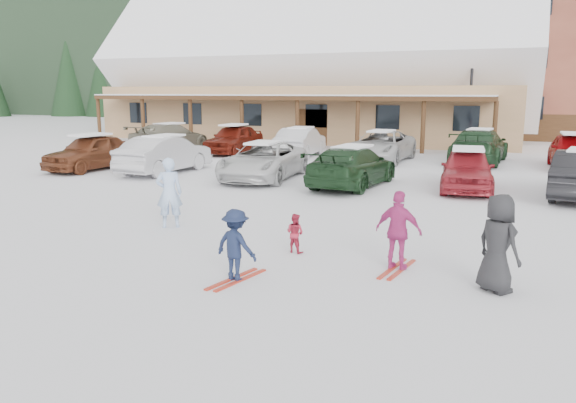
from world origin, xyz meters
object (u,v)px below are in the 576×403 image
at_px(child_navy, 236,245).
at_px(parked_car_10, 381,146).
at_px(lamp_post, 471,91).
at_px(parked_car_0, 91,152).
at_px(parked_car_4, 467,169).
at_px(parked_car_9, 301,142).
at_px(parked_car_12, 573,151).
at_px(parked_car_8, 234,139).
at_px(parked_car_7, 170,137).
at_px(toddler_red, 295,233).
at_px(adult_skier, 169,193).
at_px(parked_car_3, 352,166).
at_px(parked_car_2, 264,161).
at_px(child_magenta, 399,231).
at_px(day_lodge, 311,82).
at_px(bystander_dark, 498,243).
at_px(parked_car_1, 165,154).
at_px(parked_car_11, 479,146).

xyz_separation_m(child_navy, parked_car_10, (-1.54, 17.88, 0.08)).
distance_m(lamp_post, parked_car_0, 20.83).
distance_m(parked_car_4, parked_car_9, 11.32).
relative_size(parked_car_0, parked_car_10, 0.84).
relative_size(parked_car_4, parked_car_12, 0.92).
bearing_deg(parked_car_8, parked_car_10, -3.87).
bearing_deg(parked_car_7, toddler_red, 135.57).
bearing_deg(parked_car_8, child_navy, -63.02).
height_order(toddler_red, parked_car_7, parked_car_7).
bearing_deg(adult_skier, parked_car_3, -140.88).
relative_size(parked_car_0, parked_car_4, 1.06).
bearing_deg(parked_car_10, parked_car_2, -109.31).
xyz_separation_m(child_navy, parked_car_7, (-13.47, 18.03, 0.13)).
bearing_deg(child_magenta, child_navy, 42.02).
height_order(parked_car_4, parked_car_7, parked_car_7).
distance_m(child_navy, parked_car_0, 16.10).
bearing_deg(parked_car_12, day_lodge, 144.66).
distance_m(parked_car_8, parked_car_10, 8.10).
xyz_separation_m(parked_car_2, parked_car_9, (-1.39, 7.57, 0.04)).
bearing_deg(parked_car_9, child_magenta, 112.14).
distance_m(child_magenta, bystander_dark, 1.83).
distance_m(child_navy, parked_car_12, 19.62).
bearing_deg(parked_car_7, child_magenta, 139.17).
distance_m(child_navy, parked_car_1, 13.92).
bearing_deg(child_magenta, lamp_post, -79.72).
bearing_deg(parked_car_1, lamp_post, -123.02).
relative_size(adult_skier, parked_car_3, 0.36).
xyz_separation_m(day_lodge, parked_car_8, (-0.36, -10.98, -3.17)).
height_order(adult_skier, parked_car_1, adult_skier).
bearing_deg(parked_car_12, parked_car_9, 179.26).
bearing_deg(parked_car_3, parked_car_1, 3.10).
bearing_deg(parked_car_8, day_lodge, 87.38).
distance_m(adult_skier, parked_car_2, 7.96).
bearing_deg(parked_car_2, parked_car_8, 120.09).
bearing_deg(parked_car_2, parked_car_12, 30.01).
bearing_deg(lamp_post, parked_car_12, -55.42).
xyz_separation_m(toddler_red, parked_car_12, (6.37, 16.42, 0.35)).
distance_m(adult_skier, parked_car_11, 17.23).
distance_m(parked_car_0, parked_car_7, 7.72).
bearing_deg(parked_car_2, bystander_dark, -52.58).
bearing_deg(parked_car_4, parked_car_12, 57.77).
bearing_deg(parked_car_2, parked_car_1, 175.79).
relative_size(lamp_post, parked_car_8, 1.29).
distance_m(adult_skier, parked_car_9, 15.65).
distance_m(lamp_post, parked_car_10, 8.75).
xyz_separation_m(parked_car_3, parked_car_11, (3.66, 8.56, 0.08)).
relative_size(lamp_post, parked_car_10, 1.11).
bearing_deg(parked_car_4, parked_car_9, 135.66).
relative_size(lamp_post, parked_car_0, 1.32).
bearing_deg(adult_skier, day_lodge, -109.97).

